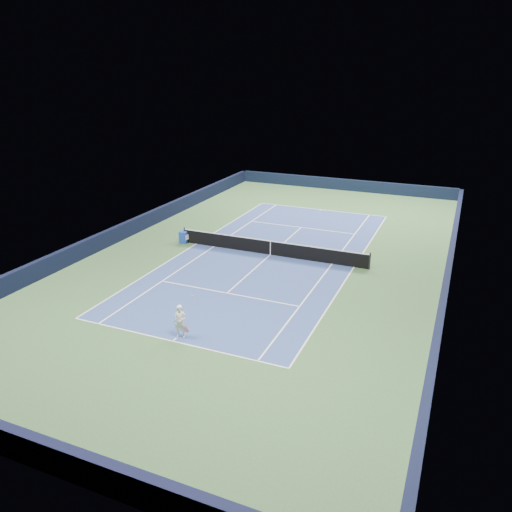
% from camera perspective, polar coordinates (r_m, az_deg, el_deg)
% --- Properties ---
extents(ground, '(40.00, 40.00, 0.00)m').
position_cam_1_polar(ground, '(32.43, 1.65, 0.14)').
color(ground, '#35572F').
rests_on(ground, ground).
extents(wall_far, '(22.00, 0.35, 1.10)m').
position_cam_1_polar(wall_far, '(50.53, 10.00, 8.05)').
color(wall_far, black).
rests_on(wall_far, ground).
extents(wall_near, '(22.00, 0.35, 1.10)m').
position_cam_1_polar(wall_near, '(17.63, -24.22, -19.48)').
color(wall_near, black).
rests_on(wall_near, ground).
extents(wall_right, '(0.35, 40.00, 1.10)m').
position_cam_1_polar(wall_right, '(30.30, 21.09, -1.72)').
color(wall_right, black).
rests_on(wall_right, ground).
extents(wall_left, '(0.35, 40.00, 1.10)m').
position_cam_1_polar(wall_left, '(37.35, -14.01, 3.22)').
color(wall_left, black).
rests_on(wall_left, ground).
extents(court_surface, '(10.97, 23.77, 0.01)m').
position_cam_1_polar(court_surface, '(32.43, 1.65, 0.15)').
color(court_surface, navy).
rests_on(court_surface, ground).
extents(baseline_far, '(10.97, 0.08, 0.00)m').
position_cam_1_polar(baseline_far, '(43.18, 7.46, 5.28)').
color(baseline_far, white).
rests_on(baseline_far, ground).
extents(baseline_near, '(10.97, 0.08, 0.00)m').
position_cam_1_polar(baseline_near, '(22.81, -9.50, -9.57)').
color(baseline_near, white).
rests_on(baseline_near, ground).
extents(sideline_doubles_right, '(0.08, 23.77, 0.00)m').
position_cam_1_polar(sideline_doubles_right, '(30.99, 11.13, -1.24)').
color(sideline_doubles_right, white).
rests_on(sideline_doubles_right, ground).
extents(sideline_doubles_left, '(0.08, 23.77, 0.00)m').
position_cam_1_polar(sideline_doubles_left, '(34.67, -6.81, 1.41)').
color(sideline_doubles_left, white).
rests_on(sideline_doubles_left, ground).
extents(sideline_singles_right, '(0.08, 23.77, 0.00)m').
position_cam_1_polar(sideline_singles_right, '(31.27, 8.69, -0.88)').
color(sideline_singles_right, white).
rests_on(sideline_singles_right, ground).
extents(sideline_singles_left, '(0.08, 23.77, 0.00)m').
position_cam_1_polar(sideline_singles_left, '(34.04, -4.81, 1.11)').
color(sideline_singles_left, white).
rests_on(sideline_singles_left, ground).
extents(service_line_far, '(8.23, 0.08, 0.00)m').
position_cam_1_polar(service_line_far, '(38.13, 5.18, 3.28)').
color(service_line_far, white).
rests_on(service_line_far, ground).
extents(service_line_near, '(8.23, 0.08, 0.00)m').
position_cam_1_polar(service_line_near, '(27.02, -3.33, -4.25)').
color(service_line_near, white).
rests_on(service_line_near, ground).
extents(center_service_line, '(0.08, 12.80, 0.00)m').
position_cam_1_polar(center_service_line, '(32.42, 1.65, 0.16)').
color(center_service_line, white).
rests_on(center_service_line, ground).
extents(center_mark_far, '(0.08, 0.30, 0.00)m').
position_cam_1_polar(center_mark_far, '(43.04, 7.41, 5.23)').
color(center_mark_far, white).
rests_on(center_mark_far, ground).
extents(center_mark_near, '(0.08, 0.30, 0.00)m').
position_cam_1_polar(center_mark_near, '(22.92, -9.30, -9.40)').
color(center_mark_near, white).
rests_on(center_mark_near, ground).
extents(tennis_net, '(12.90, 0.10, 1.07)m').
position_cam_1_polar(tennis_net, '(32.25, 1.66, 0.98)').
color(tennis_net, black).
rests_on(tennis_net, ground).
extents(sponsor_cube, '(0.59, 0.50, 0.83)m').
position_cam_1_polar(sponsor_cube, '(34.84, -8.28, 2.14)').
color(sponsor_cube, '#1D40B3').
rests_on(sponsor_cube, ground).
extents(tennis_player, '(0.78, 1.28, 1.67)m').
position_cam_1_polar(tennis_player, '(22.71, -8.64, -7.42)').
color(tennis_player, white).
rests_on(tennis_player, ground).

